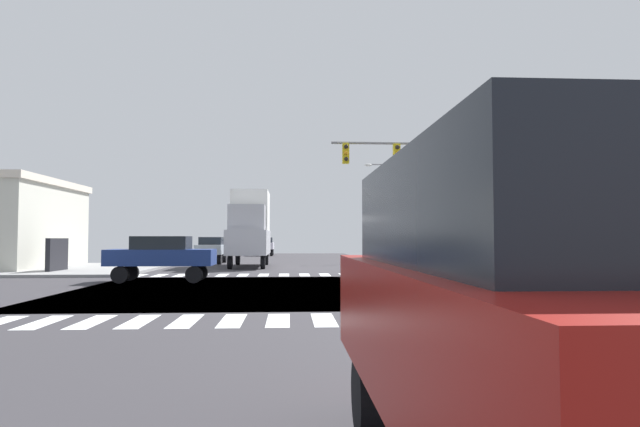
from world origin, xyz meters
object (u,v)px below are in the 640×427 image
Objects in this scene: sedan_nearside_1 at (212,248)px; box_truck_trailing_1 at (250,226)px; traffic_signal_mast at (405,172)px; suv_leading_2 at (528,301)px; sedan_middle_4 at (162,255)px; sedan_crossing_3 at (265,245)px; street_lamp at (383,202)px.

box_truck_trailing_1 is at bearing 125.13° from sedan_nearside_1.
suv_leading_2 is (-4.35, -23.43, -3.76)m from traffic_signal_mast.
box_truck_trailing_1 is 1.67× the size of sedan_middle_4.
sedan_nearside_1 is 36.11m from suv_leading_2.
suv_leading_2 is (4.00, -52.83, 0.28)m from sedan_crossing_3.
sedan_nearside_1 is at bearing -179.25° from sedan_middle_4.
street_lamp is at bearing 145.05° from sedan_middle_4.
street_lamp reaches higher than traffic_signal_mast.
suv_leading_2 is 1.07× the size of sedan_middle_4.
sedan_middle_4 is at bearing -159.84° from traffic_signal_mast.
street_lamp is 1.75× the size of sedan_nearside_1.
street_lamp is at bearing 84.58° from traffic_signal_mast.
sedan_crossing_3 and sedan_middle_4 have the same top height.
sedan_nearside_1 is 1.00× the size of sedan_middle_4.
traffic_signal_mast is at bearing 105.86° from sedan_crossing_3.
sedan_middle_4 is (-6.79, 19.34, -0.28)m from suv_leading_2.
street_lamp reaches higher than box_truck_trailing_1.
traffic_signal_mast is 1.63× the size of sedan_nearside_1.
traffic_signal_mast is 17.00m from sedan_nearside_1.
sedan_nearside_1 is at bearing 80.22° from sedan_crossing_3.
street_lamp reaches higher than sedan_crossing_3.
traffic_signal_mast is 30.83m from sedan_crossing_3.
sedan_nearside_1 is 5.41m from box_truck_trailing_1.
traffic_signal_mast is 13.79m from street_lamp.
suv_leading_2 is at bearing 97.31° from box_truck_trailing_1.
box_truck_trailing_1 is (-8.35, 7.73, -2.59)m from traffic_signal_mast.
suv_leading_2 reaches higher than sedan_crossing_3.
suv_leading_2 is (-5.65, -37.15, -3.14)m from street_lamp.
box_truck_trailing_1 is at bearing -148.18° from street_lamp.
sedan_nearside_1 and sedan_crossing_3 have the same top height.
sedan_nearside_1 is 0.93× the size of suv_leading_2.
suv_leading_2 is at bearing -100.53° from traffic_signal_mast.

